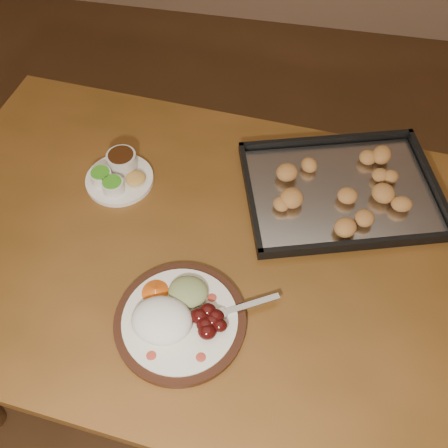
# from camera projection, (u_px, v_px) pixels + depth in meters

# --- Properties ---
(ground) EXTENTS (4.00, 4.00, 0.00)m
(ground) POSITION_uv_depth(u_px,v_px,m) (169.00, 317.00, 1.87)
(ground) COLOR #54341D
(ground) RESTS_ON ground
(dining_table) EXTENTS (1.57, 1.02, 0.75)m
(dining_table) POSITION_uv_depth(u_px,v_px,m) (224.00, 270.00, 1.23)
(dining_table) COLOR brown
(dining_table) RESTS_ON ground
(dinner_plate) EXTENTS (0.34, 0.28, 0.06)m
(dinner_plate) POSITION_uv_depth(u_px,v_px,m) (177.00, 318.00, 1.03)
(dinner_plate) COLOR black
(dinner_plate) RESTS_ON dining_table
(condiment_saucer) EXTENTS (0.17, 0.17, 0.06)m
(condiment_saucer) POSITION_uv_depth(u_px,v_px,m) (118.00, 174.00, 1.26)
(condiment_saucer) COLOR white
(condiment_saucer) RESTS_ON dining_table
(baking_tray) EXTENTS (0.56, 0.47, 0.05)m
(baking_tray) POSITION_uv_depth(u_px,v_px,m) (341.00, 189.00, 1.24)
(baking_tray) COLOR black
(baking_tray) RESTS_ON dining_table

